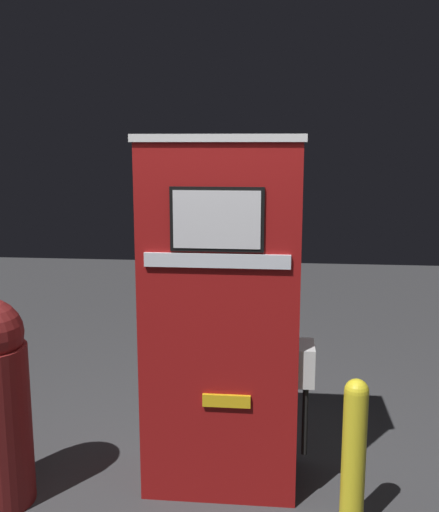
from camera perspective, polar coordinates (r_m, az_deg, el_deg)
ground_plane at (r=3.62m, az=-0.23°, el=-22.51°), size 14.00×14.00×0.00m
gas_pump at (r=3.43m, az=0.26°, el=-5.67°), size 0.97×0.56×2.03m
safety_bollard at (r=3.28m, az=12.68°, el=-17.73°), size 0.12×0.12×0.83m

